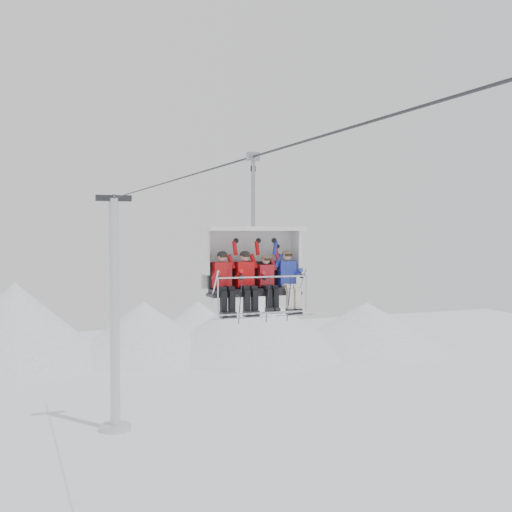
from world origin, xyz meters
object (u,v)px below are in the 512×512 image
object	(u,v)px
chairlift_carrier	(251,260)
skier_far_right	(288,278)
skier_center_left	(246,279)
skier_center_right	(267,281)
skier_far_left	(223,280)
lift_tower_right	(115,330)

from	to	relation	value
chairlift_carrier	skier_far_right	xyz separation A→B (m)	(0.89, -0.30, -0.47)
skier_center_left	skier_center_right	world-z (taller)	skier_center_left
skier_far_left	skier_center_right	distance (m)	1.16
skier_center_left	skier_center_right	distance (m)	0.57
chairlift_carrier	skier_far_left	world-z (taller)	chairlift_carrier
chairlift_carrier	skier_far_left	distance (m)	1.02
skier_far_left	skier_far_right	xyz separation A→B (m)	(1.74, 0.00, 0.00)
skier_far_right	skier_center_right	bearing A→B (deg)	-178.55
lift_tower_right	skier_center_left	distance (m)	22.42
skier_center_left	skier_far_right	xyz separation A→B (m)	(1.15, 0.00, 0.00)
chairlift_carrier	skier_center_right	bearing A→B (deg)	-45.62
chairlift_carrier	skier_far_left	xyz separation A→B (m)	(-0.85, -0.30, -0.47)
lift_tower_right	skier_center_right	distance (m)	22.43
chairlift_carrier	skier_center_right	xyz separation A→B (m)	(0.31, -0.32, -0.52)
chairlift_carrier	skier_center_left	size ratio (longest dim) A/B	2.33
lift_tower_right	skier_far_right	size ratio (longest dim) A/B	7.90
skier_center_left	skier_center_right	bearing A→B (deg)	-1.48
chairlift_carrier	skier_center_right	world-z (taller)	chairlift_carrier
chairlift_carrier	skier_far_right	size ratio (longest dim) A/B	2.33
skier_far_left	chairlift_carrier	bearing A→B (deg)	19.62
skier_center_right	skier_far_left	bearing A→B (deg)	179.28
skier_center_right	skier_center_left	bearing A→B (deg)	178.52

